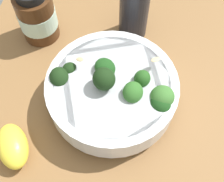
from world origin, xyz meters
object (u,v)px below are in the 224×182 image
bottle_tall (37,15)px  bottle_short (134,7)px  bowl_of_broccoli (113,90)px  lemon_wedge (13,146)px

bottle_tall → bottle_short: size_ratio=0.76×
bowl_of_broccoli → lemon_wedge: (-14.22, -12.48, -2.17)cm
bottle_tall → bottle_short: bottle_short is taller
lemon_wedge → bottle_tall: bearing=98.3°
bottle_short → bottle_tall: bearing=-166.6°
bottle_tall → bottle_short: (18.67, 4.44, 1.68)cm
bowl_of_broccoli → bottle_short: size_ratio=1.47×
bowl_of_broccoli → bottle_short: 17.67cm
lemon_wedge → bottle_tall: (-3.72, 25.48, 3.26)cm
bottle_tall → bottle_short: 19.26cm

